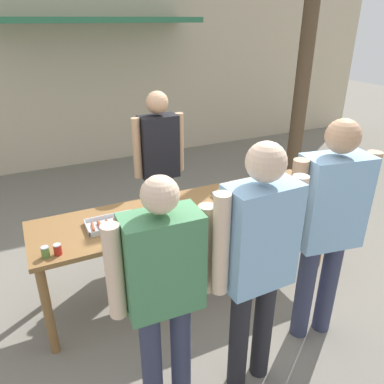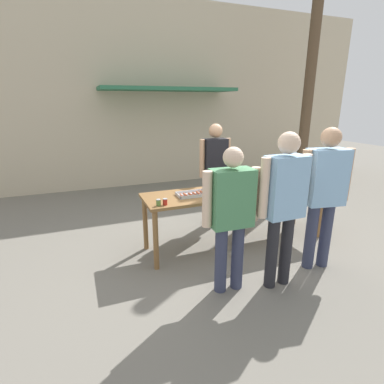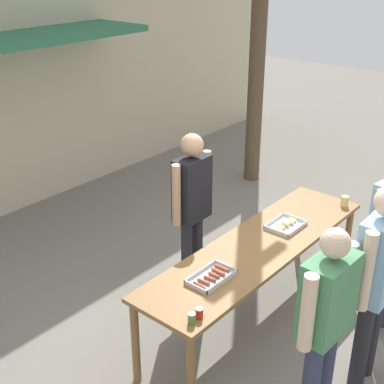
{
  "view_description": "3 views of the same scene",
  "coord_description": "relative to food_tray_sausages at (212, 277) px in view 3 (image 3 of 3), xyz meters",
  "views": [
    {
      "loc": [
        -1.31,
        -2.74,
        2.43
      ],
      "look_at": [
        0.0,
        0.0,
        1.01
      ],
      "focal_mm": 35.0,
      "sensor_mm": 36.0,
      "label": 1
    },
    {
      "loc": [
        -2.19,
        -3.73,
        2.11
      ],
      "look_at": [
        -0.74,
        -0.01,
        0.91
      ],
      "focal_mm": 28.0,
      "sensor_mm": 36.0,
      "label": 2
    },
    {
      "loc": [
        -3.73,
        -2.32,
        3.42
      ],
      "look_at": [
        0.01,
        0.83,
        1.15
      ],
      "focal_mm": 50.0,
      "sensor_mm": 36.0,
      "label": 3
    }
  ],
  "objects": [
    {
      "name": "person_customer_waiting_in_line",
      "position": [
        0.64,
        -1.15,
        0.21
      ],
      "size": [
        0.65,
        0.26,
        1.82
      ],
      "rotation": [
        0.0,
        0.0,
        3.17
      ],
      "color": "#232328",
      "rests_on": "ground"
    },
    {
      "name": "building_facade_back",
      "position": [
        0.74,
        3.99,
        1.38
      ],
      "size": [
        12.0,
        1.11,
        4.5
      ],
      "color": "beige",
      "rests_on": "ground"
    },
    {
      "name": "food_tray_buns",
      "position": [
        1.19,
        0.0,
        0.01
      ],
      "size": [
        0.37,
        0.28,
        0.06
      ],
      "color": "silver",
      "rests_on": "serving_table"
    },
    {
      "name": "food_tray_sausages",
      "position": [
        0.0,
        0.0,
        0.0
      ],
      "size": [
        0.42,
        0.25,
        0.04
      ],
      "color": "silver",
      "rests_on": "serving_table"
    },
    {
      "name": "person_customer_holding_hotdog",
      "position": [
        0.05,
        -1.02,
        0.11
      ],
      "size": [
        0.67,
        0.27,
        1.67
      ],
      "rotation": [
        0.0,
        0.0,
        3.1
      ],
      "color": "#333851",
      "rests_on": "ground"
    },
    {
      "name": "condiment_jar_mustard",
      "position": [
        -0.55,
        -0.25,
        0.03
      ],
      "size": [
        0.06,
        0.06,
        0.08
      ],
      "color": "#567A38",
      "rests_on": "serving_table"
    },
    {
      "name": "condiment_jar_ketchup",
      "position": [
        -0.47,
        -0.25,
        0.03
      ],
      "size": [
        0.06,
        0.06,
        0.08
      ],
      "color": "#B22319",
      "rests_on": "serving_table"
    },
    {
      "name": "serving_table",
      "position": [
        0.74,
        0.01,
        -0.1
      ],
      "size": [
        2.84,
        0.73,
        0.86
      ],
      "color": "brown",
      "rests_on": "ground"
    },
    {
      "name": "beer_cup",
      "position": [
        2.01,
        -0.23,
        0.04
      ],
      "size": [
        0.08,
        0.08,
        0.11
      ],
      "color": "#DBC67A",
      "rests_on": "serving_table"
    },
    {
      "name": "person_server_behind_table",
      "position": [
        0.74,
        0.85,
        0.19
      ],
      "size": [
        0.57,
        0.23,
        1.77
      ],
      "rotation": [
        0.0,
        0.0,
        0.02
      ],
      "color": "#232328",
      "rests_on": "ground"
    },
    {
      "name": "ground_plane",
      "position": [
        0.74,
        0.01,
        -0.87
      ],
      "size": [
        24.0,
        24.0,
        0.0
      ],
      "primitive_type": "plane",
      "color": "slate"
    }
  ]
}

